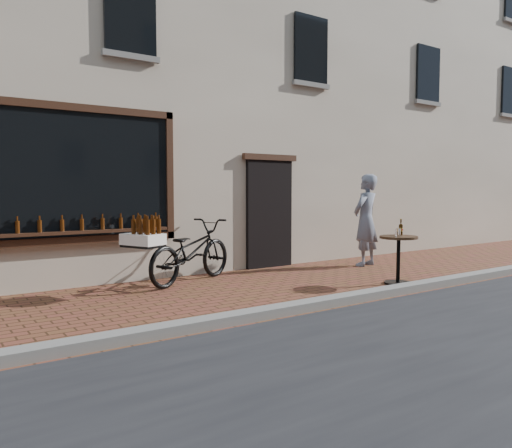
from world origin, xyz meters
TOP-DOWN VIEW (x-y plane):
  - ground at (0.00, 0.00)m, footprint 90.00×90.00m
  - kerb at (0.00, 0.20)m, footprint 90.00×0.25m
  - shop_building at (0.00, 6.50)m, footprint 28.00×6.20m
  - cargo_bicycle at (-0.25, 2.85)m, footprint 2.44×1.55m
  - bistro_table at (2.62, 0.72)m, footprint 0.64×0.64m
  - pedestrian at (3.69, 2.47)m, footprint 0.80×0.63m

SIDE VIEW (x-z plane):
  - ground at x=0.00m, z-range 0.00..0.00m
  - kerb at x=0.00m, z-range 0.00..0.12m
  - cargo_bicycle at x=-0.25m, z-range -0.03..1.13m
  - bistro_table at x=2.62m, z-range 0.04..1.13m
  - pedestrian at x=3.69m, z-range 0.00..1.93m
  - shop_building at x=0.00m, z-range 0.00..10.00m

